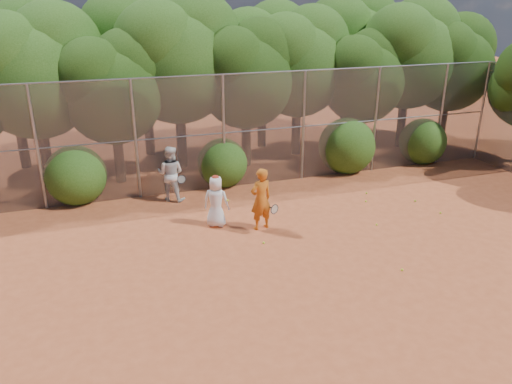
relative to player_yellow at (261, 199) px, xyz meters
name	(u,v)px	position (x,y,z in m)	size (l,w,h in m)	color
ground	(323,260)	(0.91, -2.33, -0.93)	(80.00, 80.00, 0.00)	#A94A26
fence_back	(248,130)	(0.79, 3.67, 1.12)	(20.05, 0.09, 4.03)	gray
tree_1	(34,67)	(-6.03, 6.22, 3.23)	(4.64, 4.03, 6.35)	black
tree_2	(113,84)	(-3.54, 5.51, 2.65)	(3.99, 3.47, 5.47)	black
tree_3	(178,54)	(-1.03, 6.52, 3.46)	(4.89, 4.26, 6.70)	black
tree_4	(247,71)	(1.46, 5.91, 2.83)	(4.19, 3.64, 5.73)	black
tree_5	(299,58)	(3.97, 6.71, 3.12)	(4.51, 3.92, 6.17)	black
tree_6	(364,73)	(6.46, 5.71, 2.54)	(3.86, 3.36, 5.29)	black
tree_7	(410,50)	(8.97, 6.32, 3.35)	(4.77, 4.14, 6.53)	black
tree_8	(451,60)	(10.96, 6.01, 2.88)	(4.25, 3.70, 5.82)	black
tree_9	(9,56)	(-7.03, 8.52, 3.41)	(4.83, 4.20, 6.62)	black
tree_10	(144,44)	(-2.03, 8.72, 3.70)	(5.15, 4.48, 7.06)	black
tree_11	(263,53)	(2.97, 8.32, 3.23)	(4.64, 4.03, 6.35)	black
tree_12	(350,40)	(7.47, 8.92, 3.58)	(5.02, 4.37, 6.88)	black
bush_0	(75,173)	(-5.09, 3.97, 0.07)	(2.00, 2.00, 2.00)	#244B12
bush_1	(222,161)	(-0.09, 3.97, -0.03)	(1.80, 1.80, 1.80)	#244B12
bush_2	(347,143)	(4.91, 3.97, 0.17)	(2.20, 2.20, 2.20)	#244B12
bush_3	(423,139)	(8.41, 3.97, 0.02)	(1.90, 1.90, 1.90)	#244B12
player_yellow	(261,199)	(0.00, 0.00, 0.00)	(0.87, 0.58, 1.86)	#CA6417
player_teen	(216,201)	(-1.19, 0.60, -0.14)	(0.91, 0.81, 1.60)	white
player_white	(171,174)	(-2.11, 3.07, 0.00)	(1.14, 1.07, 1.87)	silver
ball_0	(377,225)	(3.35, -0.94, -0.90)	(0.07, 0.07, 0.07)	#D3E329
ball_1	(366,201)	(3.99, 0.79, -0.90)	(0.07, 0.07, 0.07)	#D3E329
ball_2	(402,270)	(2.54, -3.47, -0.90)	(0.07, 0.07, 0.07)	#D3E329
ball_3	(440,213)	(5.73, -0.81, -0.90)	(0.07, 0.07, 0.07)	#D3E329
ball_4	(264,243)	(-0.25, -0.98, -0.90)	(0.07, 0.07, 0.07)	#D3E329
ball_5	(366,193)	(4.39, 1.44, -0.90)	(0.07, 0.07, 0.07)	#D3E329
ball_6	(415,201)	(5.57, 0.29, -0.90)	(0.07, 0.07, 0.07)	#D3E329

